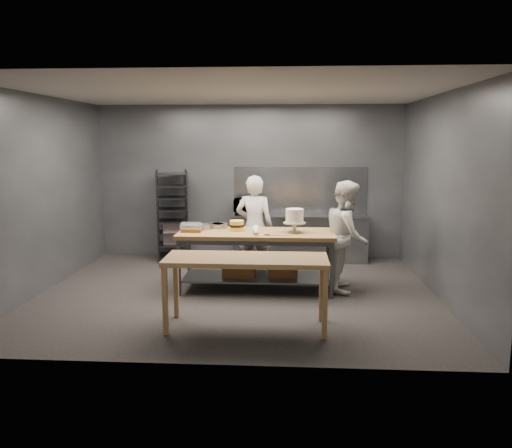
{
  "coord_description": "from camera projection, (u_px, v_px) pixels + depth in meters",
  "views": [
    {
      "loc": [
        0.75,
        -7.36,
        2.32
      ],
      "look_at": [
        0.28,
        0.15,
        1.05
      ],
      "focal_mm": 35.0,
      "sensor_mm": 36.0,
      "label": 1
    }
  ],
  "objects": [
    {
      "name": "near_counter",
      "position": [
        246.0,
        264.0,
        6.13
      ],
      "size": [
        2.0,
        0.7,
        0.9
      ],
      "color": "#A17442",
      "rests_on": "ground"
    },
    {
      "name": "offset_spatula",
      "position": [
        273.0,
        235.0,
        7.4
      ],
      "size": [
        0.36,
        0.02,
        0.02
      ],
      "color": "slate",
      "rests_on": "work_table"
    },
    {
      "name": "pastry_clamshells",
      "position": [
        191.0,
        227.0,
        7.77
      ],
      "size": [
        0.35,
        0.38,
        0.11
      ],
      "color": "#925F1D",
      "rests_on": "work_table"
    },
    {
      "name": "layer_cake",
      "position": [
        237.0,
        226.0,
        7.78
      ],
      "size": [
        0.22,
        0.22,
        0.16
      ],
      "color": "#F7CD4E",
      "rests_on": "work_table"
    },
    {
      "name": "back_counter",
      "position": [
        300.0,
        237.0,
        9.68
      ],
      "size": [
        2.6,
        0.6,
        0.9
      ],
      "color": "slate",
      "rests_on": "ground"
    },
    {
      "name": "speed_rack",
      "position": [
        173.0,
        216.0,
        9.69
      ],
      "size": [
        0.74,
        0.77,
        1.75
      ],
      "color": "black",
      "rests_on": "ground"
    },
    {
      "name": "ground",
      "position": [
        238.0,
        293.0,
        7.67
      ],
      "size": [
        6.0,
        6.0,
        0.0
      ],
      "primitive_type": "plane",
      "color": "black",
      "rests_on": "ground"
    },
    {
      "name": "splashback_panel",
      "position": [
        300.0,
        190.0,
        9.83
      ],
      "size": [
        2.6,
        0.02,
        0.9
      ],
      "primitive_type": "cube",
      "color": "slate",
      "rests_on": "back_counter"
    },
    {
      "name": "cake_pans",
      "position": [
        207.0,
        226.0,
        7.97
      ],
      "size": [
        0.7,
        0.4,
        0.07
      ],
      "color": "gray",
      "rests_on": "work_table"
    },
    {
      "name": "microwave",
      "position": [
        248.0,
        206.0,
        9.64
      ],
      "size": [
        0.54,
        0.37,
        0.3
      ],
      "primitive_type": "imported",
      "color": "black",
      "rests_on": "back_counter"
    },
    {
      "name": "back_wall",
      "position": [
        250.0,
        182.0,
        9.88
      ],
      "size": [
        6.0,
        0.04,
        3.0
      ],
      "primitive_type": "cube",
      "color": "#4C4F54",
      "rests_on": "ground"
    },
    {
      "name": "work_table",
      "position": [
        257.0,
        254.0,
        7.77
      ],
      "size": [
        2.4,
        0.9,
        0.92
      ],
      "color": "olive",
      "rests_on": "ground"
    },
    {
      "name": "piping_bag",
      "position": [
        256.0,
        231.0,
        7.44
      ],
      "size": [
        0.15,
        0.39,
        0.12
      ],
      "primitive_type": "cone",
      "rotation": [
        1.57,
        0.0,
        0.08
      ],
      "color": "white",
      "rests_on": "work_table"
    },
    {
      "name": "chef_right",
      "position": [
        347.0,
        236.0,
        7.72
      ],
      "size": [
        0.76,
        0.91,
        1.71
      ],
      "primitive_type": "imported",
      "rotation": [
        0.0,
        0.0,
        1.43
      ],
      "color": "silver",
      "rests_on": "ground"
    },
    {
      "name": "chef_behind",
      "position": [
        254.0,
        227.0,
        8.42
      ],
      "size": [
        0.7,
        0.52,
        1.75
      ],
      "primitive_type": "imported",
      "rotation": [
        0.0,
        0.0,
        2.97
      ],
      "color": "silver",
      "rests_on": "ground"
    },
    {
      "name": "frosted_cake_stand",
      "position": [
        295.0,
        217.0,
        7.6
      ],
      "size": [
        0.34,
        0.34,
        0.37
      ],
      "color": "#B9AF94",
      "rests_on": "work_table"
    }
  ]
}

